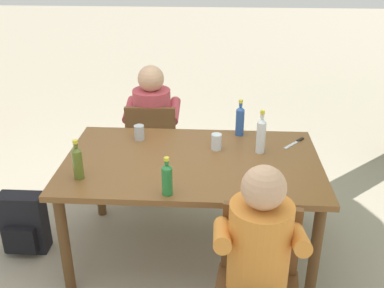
% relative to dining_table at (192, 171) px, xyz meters
% --- Properties ---
extents(ground_plane, '(24.00, 24.00, 0.00)m').
position_rel_dining_table_xyz_m(ground_plane, '(0.00, 0.00, -0.68)').
color(ground_plane, gray).
extents(dining_table, '(1.74, 1.04, 0.76)m').
position_rel_dining_table_xyz_m(dining_table, '(0.00, 0.00, 0.00)').
color(dining_table, brown).
rests_on(dining_table, ground_plane).
extents(chair_far_left, '(0.45, 0.45, 0.87)m').
position_rel_dining_table_xyz_m(chair_far_left, '(-0.39, 0.82, -0.19)').
color(chair_far_left, brown).
rests_on(chair_far_left, ground_plane).
extents(chair_near_right, '(0.49, 0.49, 0.87)m').
position_rel_dining_table_xyz_m(chair_near_right, '(0.40, -0.82, -0.19)').
color(chair_near_right, brown).
rests_on(chair_near_right, ground_plane).
extents(person_in_white_shirt, '(0.47, 0.61, 1.18)m').
position_rel_dining_table_xyz_m(person_in_white_shirt, '(-0.39, 0.93, -0.03)').
color(person_in_white_shirt, '#B7424C').
rests_on(person_in_white_shirt, ground_plane).
extents(person_in_plaid_shirt, '(0.47, 0.61, 1.18)m').
position_rel_dining_table_xyz_m(person_in_plaid_shirt, '(0.39, -0.93, -0.03)').
color(person_in_plaid_shirt, orange).
rests_on(person_in_plaid_shirt, ground_plane).
extents(bottle_clear, '(0.06, 0.06, 0.31)m').
position_rel_dining_table_xyz_m(bottle_clear, '(0.47, 0.15, 0.22)').
color(bottle_clear, white).
rests_on(bottle_clear, dining_table).
extents(bottle_olive, '(0.06, 0.06, 0.26)m').
position_rel_dining_table_xyz_m(bottle_olive, '(-0.69, -0.29, 0.20)').
color(bottle_olive, '#566623').
rests_on(bottle_olive, dining_table).
extents(bottle_blue, '(0.06, 0.06, 0.28)m').
position_rel_dining_table_xyz_m(bottle_blue, '(0.34, 0.44, 0.20)').
color(bottle_blue, '#2D56A3').
rests_on(bottle_blue, dining_table).
extents(bottle_green, '(0.06, 0.06, 0.24)m').
position_rel_dining_table_xyz_m(bottle_green, '(-0.12, -0.45, 0.19)').
color(bottle_green, '#287A38').
rests_on(bottle_green, dining_table).
extents(cup_steel, '(0.08, 0.08, 0.11)m').
position_rel_dining_table_xyz_m(cup_steel, '(-0.41, 0.31, 0.14)').
color(cup_steel, '#B2B7BC').
rests_on(cup_steel, dining_table).
extents(cup_glass, '(0.07, 0.07, 0.12)m').
position_rel_dining_table_xyz_m(cup_glass, '(0.16, 0.18, 0.14)').
color(cup_glass, silver).
rests_on(cup_glass, dining_table).
extents(table_knife, '(0.17, 0.20, 0.01)m').
position_rel_dining_table_xyz_m(table_knife, '(0.74, 0.31, 0.09)').
color(table_knife, silver).
rests_on(table_knife, dining_table).
extents(backpack_by_near_side, '(0.32, 0.21, 0.47)m').
position_rel_dining_table_xyz_m(backpack_by_near_side, '(-1.23, -0.06, -0.46)').
color(backpack_by_near_side, black).
rests_on(backpack_by_near_side, ground_plane).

